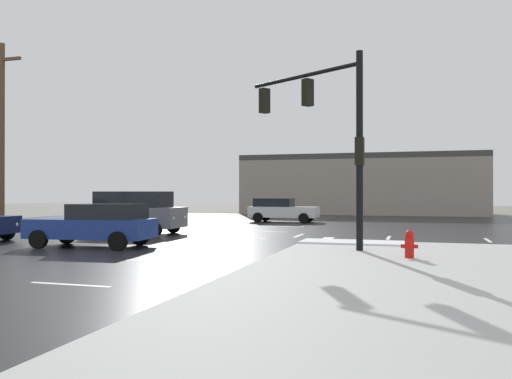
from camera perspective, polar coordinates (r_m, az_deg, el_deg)
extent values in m
plane|color=slate|center=(24.90, 0.12, -4.93)|extent=(120.00, 120.00, 0.00)
cube|color=#232326|center=(24.90, 0.12, -4.91)|extent=(44.00, 44.00, 0.02)
cube|color=white|center=(19.97, 10.65, -5.60)|extent=(4.00, 1.60, 0.06)
cube|color=silver|center=(12.27, -19.38, -9.65)|extent=(2.00, 0.15, 0.01)
cube|color=silver|center=(15.64, -10.60, -7.62)|extent=(2.00, 0.15, 0.01)
cube|color=silver|center=(19.26, -5.07, -6.24)|extent=(2.00, 0.15, 0.01)
cube|color=silver|center=(23.00, -1.33, -5.26)|extent=(2.00, 0.15, 0.01)
cube|color=silver|center=(26.82, 1.35, -4.55)|extent=(2.00, 0.15, 0.01)
cube|color=silver|center=(30.68, 3.36, -4.01)|extent=(2.00, 0.15, 0.01)
cube|color=silver|center=(34.57, 4.91, -3.59)|extent=(2.00, 0.15, 0.01)
cube|color=silver|center=(38.49, 6.15, -3.25)|extent=(2.00, 0.15, 0.01)
cube|color=silver|center=(42.42, 7.16, -2.97)|extent=(2.00, 0.15, 0.01)
cube|color=silver|center=(31.88, -24.81, -3.84)|extent=(0.15, 2.00, 0.01)
cube|color=silver|center=(29.38, -18.95, -4.16)|extent=(0.15, 2.00, 0.01)
cube|color=silver|center=(27.24, -12.10, -4.48)|extent=(0.15, 2.00, 0.01)
cube|color=silver|center=(25.55, -4.20, -4.76)|extent=(0.15, 2.00, 0.01)
cube|color=silver|center=(24.40, 4.64, -4.98)|extent=(0.15, 2.00, 0.01)
cube|color=silver|center=(23.88, 14.10, -5.07)|extent=(0.15, 2.00, 0.01)
cube|color=silver|center=(24.02, 23.71, -5.03)|extent=(0.15, 2.00, 0.01)
cube|color=silver|center=(20.20, 6.40, -5.96)|extent=(0.45, 7.00, 0.01)
cylinder|color=black|center=(17.41, 11.10, 4.14)|extent=(0.22, 0.22, 6.44)
cylinder|color=black|center=(19.44, 5.04, 12.08)|extent=(4.38, 2.77, 0.14)
cube|color=black|center=(19.15, 5.59, 10.36)|extent=(0.43, 0.45, 0.95)
sphere|color=#19D833|center=(19.31, 5.24, 11.13)|extent=(0.20, 0.20, 0.20)
cube|color=black|center=(20.74, 0.92, 9.53)|extent=(0.43, 0.45, 0.95)
sphere|color=#19D833|center=(20.91, 0.62, 10.25)|extent=(0.20, 0.20, 0.20)
cube|color=black|center=(17.40, 11.10, 4.07)|extent=(0.28, 0.36, 0.90)
cylinder|color=red|center=(15.83, 16.20, -6.01)|extent=(0.26, 0.26, 0.60)
sphere|color=red|center=(15.80, 16.20, -4.67)|extent=(0.25, 0.25, 0.25)
cylinder|color=red|center=(15.83, 15.55, -5.90)|extent=(0.12, 0.11, 0.11)
cylinder|color=red|center=(15.83, 16.86, -5.90)|extent=(0.12, 0.11, 0.11)
cube|color=gray|center=(50.06, 11.35, 0.22)|extent=(21.42, 8.00, 4.90)
cube|color=#3F3D3A|center=(50.16, 11.35, 3.31)|extent=(21.42, 8.00, 0.50)
cube|color=white|center=(35.21, 3.02, -2.43)|extent=(4.51, 1.81, 0.70)
cube|color=black|center=(35.36, 1.95, -1.40)|extent=(2.48, 1.66, 0.55)
cylinder|color=black|center=(35.76, 5.75, -2.95)|extent=(0.66, 0.22, 0.66)
cylinder|color=black|center=(34.00, 5.15, -3.09)|extent=(0.66, 0.22, 0.66)
cylinder|color=black|center=(36.49, 1.03, -2.90)|extent=(0.66, 0.22, 0.66)
cylinder|color=black|center=(34.76, 0.21, -3.03)|extent=(0.66, 0.22, 0.66)
sphere|color=white|center=(35.31, 6.71, -2.42)|extent=(0.18, 0.18, 0.18)
sphere|color=white|center=(34.17, 6.37, -2.49)|extent=(0.18, 0.18, 0.18)
cube|color=slate|center=(26.06, -13.05, -2.90)|extent=(4.82, 1.99, 0.95)
cube|color=black|center=(26.03, -13.05, -1.03)|extent=(3.37, 1.82, 0.75)
cylinder|color=black|center=(26.20, -8.88, -3.93)|extent=(0.66, 0.23, 0.66)
cylinder|color=black|center=(24.46, -10.84, -4.19)|extent=(0.66, 0.23, 0.66)
cylinder|color=black|center=(27.75, -15.00, -3.72)|extent=(0.66, 0.23, 0.66)
cylinder|color=black|center=(26.11, -17.24, -3.94)|extent=(0.66, 0.23, 0.66)
sphere|color=white|center=(25.56, -7.76, -2.96)|extent=(0.18, 0.18, 0.18)
sphere|color=white|center=(24.43, -8.96, -3.08)|extent=(0.18, 0.18, 0.18)
cube|color=navy|center=(20.24, -17.37, -4.01)|extent=(4.63, 2.15, 0.70)
cube|color=black|center=(19.89, -15.68, -2.28)|extent=(2.60, 1.85, 0.55)
cylinder|color=black|center=(20.33, -22.40, -4.98)|extent=(0.68, 0.27, 0.66)
cylinder|color=black|center=(21.82, -19.70, -4.66)|extent=(0.68, 0.27, 0.66)
cylinder|color=black|center=(18.76, -14.66, -5.39)|extent=(0.68, 0.27, 0.66)
cylinder|color=black|center=(20.37, -12.35, -4.98)|extent=(0.68, 0.27, 0.66)
sphere|color=white|center=(20.95, -23.40, -3.88)|extent=(0.18, 0.18, 0.18)
sphere|color=white|center=(21.89, -21.64, -3.72)|extent=(0.18, 0.18, 0.18)
cube|color=tan|center=(36.13, -12.41, -2.36)|extent=(4.61, 2.09, 0.70)
cube|color=black|center=(36.41, -13.37, -1.36)|extent=(2.58, 1.81, 0.55)
cylinder|color=black|center=(36.34, -9.62, -2.91)|extent=(0.67, 0.26, 0.66)
cylinder|color=black|center=(34.69, -10.77, -3.03)|extent=(0.67, 0.26, 0.66)
cylinder|color=black|center=(37.63, -13.92, -2.81)|extent=(0.67, 0.26, 0.66)
cylinder|color=black|center=(36.03, -15.23, -2.92)|extent=(0.67, 0.26, 0.66)
sphere|color=white|center=(35.77, -8.83, -2.39)|extent=(0.18, 0.18, 0.18)
sphere|color=white|center=(34.70, -9.54, -2.45)|extent=(0.18, 0.18, 0.18)
cylinder|color=black|center=(24.46, -25.26, -4.17)|extent=(0.68, 0.28, 0.66)
sphere|color=white|center=(23.78, -24.44, -3.44)|extent=(0.18, 0.18, 0.18)
cylinder|color=brown|center=(28.95, -25.72, 5.00)|extent=(0.28, 0.28, 9.34)
cube|color=brown|center=(29.56, -25.70, 12.50)|extent=(2.20, 0.14, 0.14)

